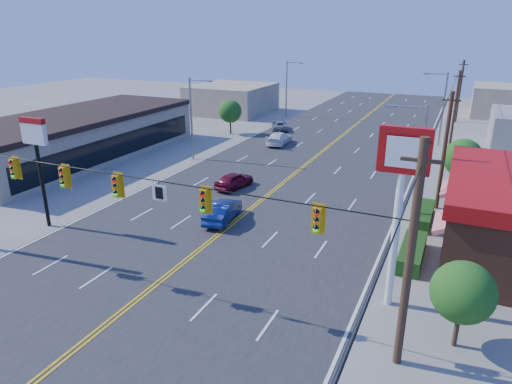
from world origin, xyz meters
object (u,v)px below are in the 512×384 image
at_px(kfc_pylon, 401,183).
at_px(car_white, 279,139).
at_px(car_blue, 223,211).
at_px(car_silver, 280,126).
at_px(pizza_hut_sign, 37,150).
at_px(car_magenta, 234,181).
at_px(signal_span, 137,200).

height_order(kfc_pylon, car_white, kfc_pylon).
xyz_separation_m(car_blue, car_silver, (-7.39, 29.03, -0.12)).
bearing_deg(pizza_hut_sign, car_white, 78.37).
xyz_separation_m(pizza_hut_sign, car_white, (5.59, 27.18, -4.49)).
distance_m(car_magenta, car_blue, 6.75).
height_order(signal_span, car_silver, signal_span).
bearing_deg(car_blue, car_silver, -84.36).
distance_m(car_blue, car_silver, 29.95).
relative_size(car_blue, car_white, 0.89).
xyz_separation_m(kfc_pylon, pizza_hut_sign, (-22.00, 0.00, -0.86)).
height_order(signal_span, car_blue, signal_span).
xyz_separation_m(signal_span, pizza_hut_sign, (-10.88, 4.00, 0.30)).
relative_size(signal_span, car_blue, 5.77).
xyz_separation_m(signal_span, car_blue, (-0.73, 9.46, -4.19)).
bearing_deg(signal_span, car_blue, 94.44).
bearing_deg(car_blue, kfc_pylon, 146.64).
height_order(kfc_pylon, car_blue, kfc_pylon).
bearing_deg(car_magenta, car_white, -71.14).
bearing_deg(car_silver, kfc_pylon, 94.90).
bearing_deg(car_blue, signal_span, 85.80).
xyz_separation_m(car_magenta, car_white, (-2.20, 15.39, 0.04)).
distance_m(pizza_hut_sign, car_silver, 34.90).
xyz_separation_m(signal_span, car_magenta, (-3.09, 15.79, -4.24)).
bearing_deg(kfc_pylon, car_magenta, 140.32).
height_order(kfc_pylon, car_magenta, kfc_pylon).
relative_size(signal_span, car_magenta, 6.39).
bearing_deg(car_blue, pizza_hut_sign, 19.64).
relative_size(signal_span, kfc_pylon, 2.86).
distance_m(car_magenta, car_white, 15.55).
distance_m(kfc_pylon, pizza_hut_sign, 22.02).
relative_size(signal_span, car_white, 5.13).
distance_m(signal_span, kfc_pylon, 11.87).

